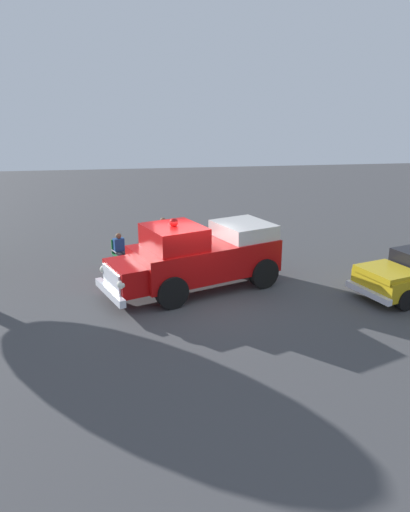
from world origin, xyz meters
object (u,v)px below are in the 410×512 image
object	(u,v)px
vintage_fire_truck	(199,255)
spectator_standing	(163,235)
lawn_chair_near_truck	(119,250)
spectator_seated	(120,248)

from	to	relation	value
vintage_fire_truck	spectator_standing	world-z (taller)	vintage_fire_truck
vintage_fire_truck	lawn_chair_near_truck	bearing A→B (deg)	43.16
lawn_chair_near_truck	spectator_seated	bearing A→B (deg)	-155.88
vintage_fire_truck	spectator_seated	bearing A→B (deg)	43.79
spectator_seated	spectator_standing	size ratio (longest dim) A/B	0.77
vintage_fire_truck	lawn_chair_near_truck	xyz separation A→B (m)	(2.94, 2.76, -0.61)
vintage_fire_truck	spectator_standing	xyz separation A→B (m)	(3.57, 0.98, -0.23)
spectator_seated	spectator_standing	distance (m)	1.90
lawn_chair_near_truck	spectator_seated	world-z (taller)	spectator_seated
lawn_chair_near_truck	spectator_seated	distance (m)	0.17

